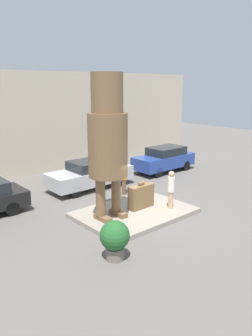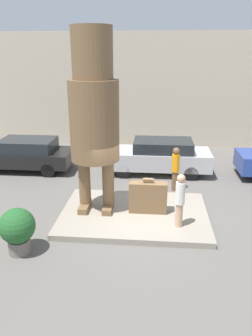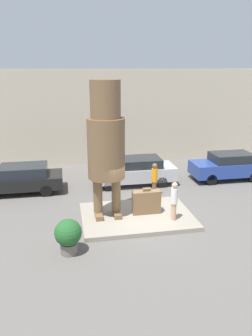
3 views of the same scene
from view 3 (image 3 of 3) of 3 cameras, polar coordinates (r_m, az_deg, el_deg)
The scene contains 11 objects.
ground_plane at distance 14.77m, azimuth 1.88°, elevation -8.74°, with size 60.00×60.00×0.00m, color #605B56.
pedestal at distance 14.73m, azimuth 1.89°, elevation -8.41°, with size 4.87×3.48×0.19m.
building_backdrop at distance 22.79m, azimuth -3.20°, elevation 8.87°, with size 28.00×0.60×6.37m.
statue_figure at distance 13.55m, azimuth -3.50°, elevation 4.92°, with size 1.57×1.57×5.80m.
giant_suitcase at distance 14.63m, azimuth 3.57°, elevation -5.94°, with size 1.25×0.39×1.21m.
tourist at distance 13.95m, azimuth 8.38°, elevation -5.47°, with size 0.29×0.29×1.70m.
parked_car_black at distance 18.31m, azimuth -17.84°, elevation -1.73°, with size 4.47×1.87×1.49m.
parked_car_silver at distance 18.65m, azimuth 1.41°, elevation -0.44°, with size 4.74×1.83×1.55m.
parked_car_blue at distance 20.40m, azimuth 17.36°, elevation 0.39°, with size 4.29×1.75×1.61m.
planter_pot at distance 12.05m, azimuth -10.03°, elevation -11.38°, with size 0.98×0.98×1.32m.
worker_hivis at distance 16.90m, azimuth 4.98°, elevation -1.81°, with size 0.30×0.30×1.79m.
Camera 3 is at (-2.92, -12.97, 6.43)m, focal length 35.00 mm.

